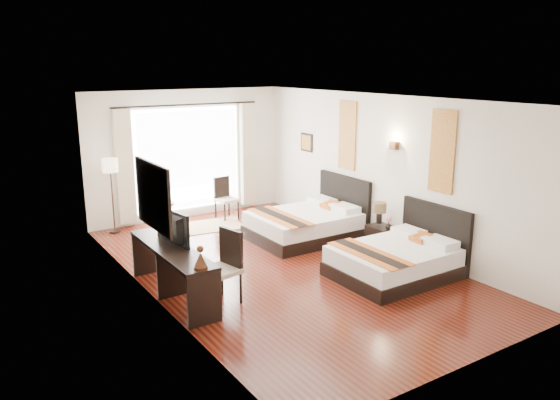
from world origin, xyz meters
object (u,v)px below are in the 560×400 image
table_lamp (379,209)px  fruit_bowl (161,202)px  nightstand (381,238)px  side_table (163,216)px  console_desk (173,272)px  window_chair (226,206)px  television (167,228)px  bed_near (397,259)px  desk_chair (221,282)px  floor_lamp (110,170)px  bed_far (308,223)px  vase (389,224)px

table_lamp → fruit_bowl: bearing=130.5°
nightstand → table_lamp: table_lamp is taller
side_table → console_desk: bearing=-108.7°
window_chair → console_desk: bearing=-45.1°
console_desk → fruit_bowl: 3.47m
television → bed_near: bearing=-121.1°
desk_chair → fruit_bowl: size_ratio=5.18×
bed_near → fruit_bowl: bed_near is taller
bed_near → console_desk: (-3.34, 1.21, 0.10)m
nightstand → fruit_bowl: 4.50m
floor_lamp → console_desk: bearing=-93.3°
floor_lamp → bed_far: bearing=-38.2°
desk_chair → table_lamp: bearing=175.9°
bed_near → side_table: bed_near is taller
side_table → fruit_bowl: size_ratio=2.73×
fruit_bowl → desk_chair: bearing=-98.7°
vase → window_chair: size_ratio=0.14×
television → fruit_bowl: television is taller
television → floor_lamp: 3.43m
table_lamp → side_table: bearing=130.4°
bed_far → desk_chair: size_ratio=1.92×
television → floor_lamp: (0.18, 3.42, 0.27)m
bed_near → fruit_bowl: size_ratio=9.35×
bed_near → side_table: (-2.23, 4.47, -0.00)m
nightstand → vase: (-0.02, -0.19, 0.33)m
fruit_bowl → window_chair: 1.54m
nightstand → window_chair: size_ratio=0.53×
table_lamp → floor_lamp: bearing=135.5°
side_table → window_chair: 1.49m
bed_near → console_desk: bearing=160.1°
bed_near → desk_chair: 2.91m
bed_far → television: 3.48m
nightstand → console_desk: 3.97m
table_lamp → side_table: table_lamp is taller
bed_near → side_table: size_ratio=3.43×
bed_far → window_chair: size_ratio=2.23×
console_desk → desk_chair: size_ratio=2.08×
bed_near → window_chair: (-0.74, 4.51, -0.00)m
table_lamp → desk_chair: size_ratio=0.37×
television → bed_far: bearing=-81.3°
floor_lamp → desk_chair: bearing=-86.1°
bed_far → floor_lamp: 4.03m
bed_near → table_lamp: size_ratio=4.82×
nightstand → console_desk: size_ratio=0.22×
television → window_chair: 4.11m
table_lamp → fruit_bowl: table_lamp is taller
bed_far → console_desk: 3.49m
vase → bed_near: bearing=-125.5°
television → floor_lamp: bearing=-11.4°
desk_chair → window_chair: size_ratio=1.16×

